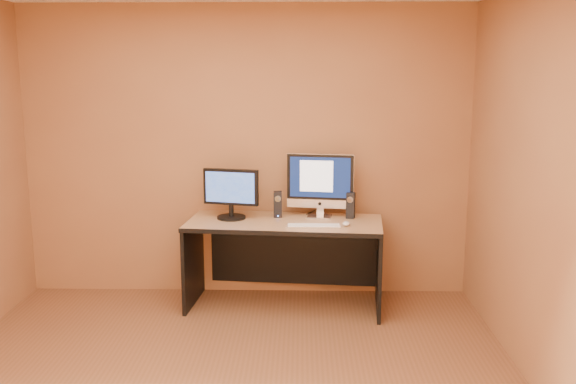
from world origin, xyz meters
The scene contains 10 objects.
walls centered at (0.00, 0.00, 1.30)m, with size 4.00×4.00×2.60m, color #94623B, non-canonical shape.
desk centered at (0.35, 1.60, 0.38)m, with size 1.65×0.72×0.76m, color tan, non-canonical shape.
imac centered at (0.65, 1.77, 1.05)m, with size 0.59×0.22×0.57m, color silver, non-canonical shape.
second_monitor centered at (-0.11, 1.69, 0.98)m, with size 0.49×0.25×0.43m, color black, non-canonical shape.
speaker_left centered at (0.29, 1.75, 0.88)m, with size 0.07×0.07×0.23m, color black, non-canonical shape.
speaker_right centered at (0.92, 1.73, 0.88)m, with size 0.07×0.07×0.23m, color black, non-canonical shape.
keyboard centered at (0.60, 1.41, 0.77)m, with size 0.44×0.12×0.02m, color silver.
mouse centered at (0.87, 1.46, 0.78)m, with size 0.06×0.11×0.04m, color silver.
cable_a centered at (0.70, 1.88, 0.77)m, with size 0.01×0.01×0.23m, color black.
cable_b centered at (0.58, 1.93, 0.77)m, with size 0.01×0.01×0.19m, color black.
Camera 1 is at (0.49, -3.70, 2.05)m, focal length 40.00 mm.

